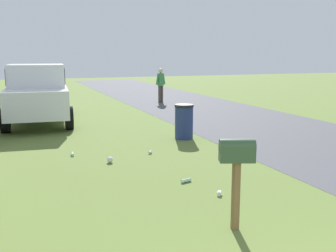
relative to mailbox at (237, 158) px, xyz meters
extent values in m
cube|color=brown|center=(0.00, 0.00, -0.55)|extent=(0.09, 0.09, 0.99)
cube|color=#334C33|center=(0.00, 0.00, 0.05)|extent=(0.35, 0.52, 0.22)
cylinder|color=#334C33|center=(0.00, 0.00, 0.16)|extent=(0.35, 0.52, 0.20)
cube|color=red|center=(0.11, 0.00, 0.12)|extent=(0.02, 0.04, 0.18)
cube|color=silver|center=(10.48, 2.02, -0.16)|extent=(5.55, 2.40, 0.90)
cube|color=silver|center=(9.84, 2.07, 0.67)|extent=(1.98, 1.94, 0.76)
cube|color=black|center=(9.84, 2.07, 0.67)|extent=(1.93, 1.98, 0.53)
cube|color=silver|center=(11.59, 1.02, 0.35)|extent=(2.81, 0.32, 0.12)
cube|color=silver|center=(11.74, 2.81, 0.35)|extent=(2.81, 0.32, 0.12)
cylinder|color=black|center=(8.62, 1.19, -0.66)|extent=(0.78, 0.32, 0.76)
cylinder|color=black|center=(8.79, 3.14, -0.66)|extent=(0.78, 0.32, 0.76)
cylinder|color=black|center=(12.18, 0.90, -0.66)|extent=(0.78, 0.32, 0.76)
cylinder|color=black|center=(12.34, 2.84, -0.66)|extent=(0.78, 0.32, 0.76)
cylinder|color=navy|center=(5.95, -1.74, -0.58)|extent=(0.52, 0.52, 0.93)
cylinder|color=black|center=(5.95, -1.74, -0.07)|extent=(0.55, 0.55, 0.08)
cylinder|color=#4C4238|center=(14.40, -4.01, -0.61)|extent=(0.14, 0.14, 0.85)
cylinder|color=#4C4238|center=(14.45, -4.14, -0.61)|extent=(0.14, 0.14, 0.85)
cylinder|color=#3F8C4C|center=(14.42, -4.07, 0.13)|extent=(0.30, 0.30, 0.64)
sphere|color=beige|center=(14.42, -4.07, 0.57)|extent=(0.23, 0.23, 0.23)
cylinder|color=#3F8C4C|center=(14.35, -3.89, 0.17)|extent=(0.09, 0.18, 0.58)
cylinder|color=#3F8C4C|center=(14.49, -4.26, 0.17)|extent=(0.09, 0.18, 0.58)
cylinder|color=silver|center=(4.58, -0.26, -1.01)|extent=(0.14, 0.12, 0.07)
cylinder|color=#B2D8BF|center=(5.09, 1.58, -1.01)|extent=(0.23, 0.09, 0.07)
cylinder|color=#B2D8BF|center=(2.19, -0.19, -1.01)|extent=(0.13, 0.23, 0.07)
cylinder|color=white|center=(1.30, -0.44, -1.00)|extent=(0.13, 0.12, 0.08)
sphere|color=silver|center=(4.10, 0.87, -0.97)|extent=(0.14, 0.14, 0.14)
camera|label=1|loc=(-4.70, 2.80, 1.41)|focal=43.26mm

